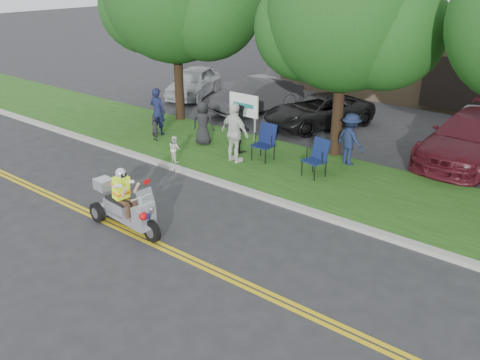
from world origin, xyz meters
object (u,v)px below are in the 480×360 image
Objects in this scene: parked_car_far_left at (194,82)px; parked_car_left at (257,95)px; spectator_adult_mid at (240,128)px; lawn_chair_a at (266,140)px; lawn_chair_b at (318,155)px; trike_scooter at (125,207)px; spectator_adult_right at (235,133)px; parked_car_right at (472,138)px; parked_car_mid at (319,111)px; parked_car_far_right at (475,131)px; spectator_adult_left at (158,111)px.

parked_car_left is (4.02, -0.28, 0.01)m from parked_car_far_left.
parked_car_far_left is (-6.78, 4.98, -0.20)m from spectator_adult_mid.
lawn_chair_a is 1.04× the size of lawn_chair_b.
trike_scooter is at bearing -97.81° from lawn_chair_b.
parked_car_left is (-3.29, 5.61, -0.35)m from spectator_adult_right.
parked_car_left reaches higher than lawn_chair_b.
lawn_chair_b is 2.75m from spectator_adult_right.
lawn_chair_a is (0.07, 5.74, 0.22)m from trike_scooter.
parked_car_mid is at bearing -178.87° from parked_car_right.
parked_car_right is at bearing -86.97° from parked_car_far_right.
lawn_chair_a is at bearing -59.37° from parked_car_mid.
spectator_adult_right reaches higher than lawn_chair_b.
spectator_adult_right reaches higher than parked_car_right.
parked_car_right is at bearing 10.17° from parked_car_left.
spectator_adult_left is at bearing -79.97° from parked_car_far_left.
parked_car_left is at bearing -163.24° from parked_car_mid.
parked_car_right reaches higher than trike_scooter.
spectator_adult_left is at bearing -165.87° from lawn_chair_b.
lawn_chair_b is 0.21× the size of parked_car_right.
lawn_chair_b is 0.27× the size of parked_car_far_left.
trike_scooter is 11.26m from parked_car_left.
parked_car_far_right is at bearing 44.81° from lawn_chair_a.
lawn_chair_b is at bearing -26.20° from parked_car_left.
lawn_chair_a is 0.28× the size of parked_car_far_left.
trike_scooter is at bearing -113.91° from parked_car_right.
parked_car_left is 0.96× the size of parked_car_mid.
parked_car_left is 0.94× the size of parked_car_far_right.
parked_car_left reaches higher than parked_car_far_left.
spectator_adult_left is 0.38× the size of parked_car_far_right.
parked_car_mid reaches higher than lawn_chair_b.
spectator_adult_mid is (3.48, 0.47, -0.07)m from spectator_adult_left.
parked_car_right is (9.09, -0.57, 0.07)m from parked_car_left.
spectator_adult_right is 6.52m from parked_car_left.
parked_car_far_right is (5.11, 10.82, 0.24)m from trike_scooter.
lawn_chair_b is at bearing 74.67° from trike_scooter.
spectator_adult_mid is at bearing -74.37° from parked_car_mid.
spectator_adult_right reaches higher than trike_scooter.
spectator_adult_right is (-0.57, 4.96, 0.52)m from trike_scooter.
parked_car_far_left is at bearing 164.78° from lawn_chair_b.
parked_car_mid is at bearing -179.28° from parked_car_far_right.
spectator_adult_mid is at bearing -45.79° from parked_car_left.
spectator_adult_right reaches higher than parked_car_mid.
parked_car_mid is (-0.67, 4.52, -0.14)m from lawn_chair_a.
spectator_adult_left is 0.32× the size of parked_car_right.
parked_car_far_right is (13.00, -0.03, 0.08)m from parked_car_far_left.
parked_car_right reaches higher than lawn_chair_b.
spectator_adult_left is 4.04m from spectator_adult_right.
spectator_adult_mid is 4.42m from parked_car_mid.
trike_scooter is at bearing -91.07° from lawn_chair_a.
spectator_adult_mid reaches higher than lawn_chair_b.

